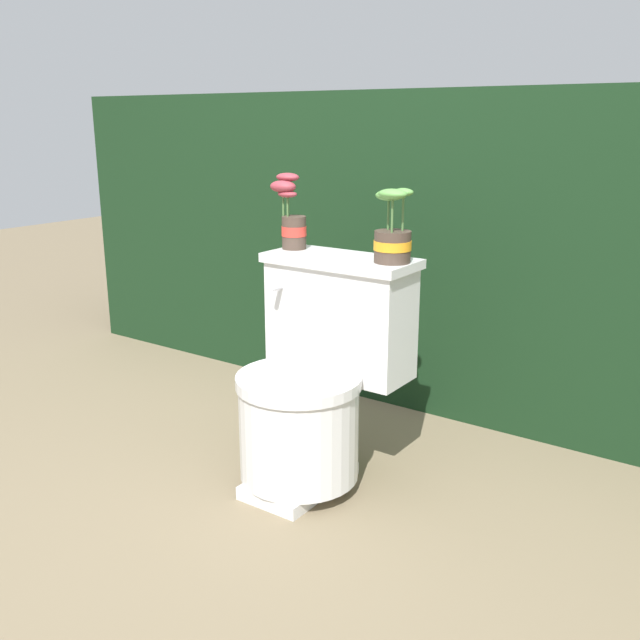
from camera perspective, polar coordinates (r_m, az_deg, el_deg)
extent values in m
plane|color=#75664C|center=(2.37, -1.37, -13.31)|extent=(12.00, 12.00, 0.00)
cube|color=black|center=(3.11, 11.16, 5.82)|extent=(3.82, 0.71, 1.26)
cube|color=silver|center=(2.38, -1.65, -12.70)|extent=(0.23, 0.37, 0.04)
cylinder|color=silver|center=(2.30, -1.69, -8.88)|extent=(0.38, 0.38, 0.31)
cylinder|color=silver|center=(2.23, -1.72, -4.89)|extent=(0.40, 0.40, 0.04)
cube|color=silver|center=(2.37, 1.62, 0.05)|extent=(0.48, 0.20, 0.37)
cube|color=silver|center=(2.32, 1.65, 4.78)|extent=(0.51, 0.22, 0.03)
cylinder|color=silver|center=(2.34, -3.54, 2.60)|extent=(0.02, 0.05, 0.02)
cylinder|color=#47382D|center=(2.44, -2.09, 7.00)|extent=(0.08, 0.08, 0.11)
cylinder|color=red|center=(2.44, -2.09, 7.13)|extent=(0.09, 0.09, 0.03)
cylinder|color=#332319|center=(2.43, -2.10, 8.16)|extent=(0.08, 0.08, 0.01)
cylinder|color=#4C753D|center=(2.46, -2.58, 9.76)|extent=(0.01, 0.01, 0.12)
ellipsoid|color=#93333D|center=(2.45, -2.60, 11.35)|extent=(0.09, 0.06, 0.03)
cylinder|color=#4C753D|center=(2.44, -2.96, 9.32)|extent=(0.01, 0.01, 0.09)
ellipsoid|color=#93333D|center=(2.43, -2.98, 10.61)|extent=(0.10, 0.07, 0.04)
cylinder|color=#4C753D|center=(2.43, -2.62, 9.08)|extent=(0.01, 0.01, 0.07)
ellipsoid|color=#93333D|center=(2.42, -2.63, 10.03)|extent=(0.07, 0.05, 0.02)
cylinder|color=#47382D|center=(2.22, 5.82, 5.85)|extent=(0.11, 0.11, 0.10)
cylinder|color=orange|center=(2.22, 5.82, 5.98)|extent=(0.12, 0.12, 0.03)
cylinder|color=#332319|center=(2.21, 5.85, 6.95)|extent=(0.10, 0.10, 0.01)
cylinder|color=#4C753D|center=(2.22, 5.48, 8.41)|extent=(0.01, 0.01, 0.10)
ellipsoid|color=#569342|center=(2.22, 5.52, 9.88)|extent=(0.09, 0.06, 0.03)
cylinder|color=#4C753D|center=(2.20, 6.65, 8.51)|extent=(0.01, 0.01, 0.11)
ellipsoid|color=#569342|center=(2.20, 6.71, 10.13)|extent=(0.06, 0.04, 0.02)
cylinder|color=#4C753D|center=(2.17, 5.80, 8.36)|extent=(0.01, 0.01, 0.11)
ellipsoid|color=#569342|center=(2.16, 5.84, 10.00)|extent=(0.09, 0.07, 0.03)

